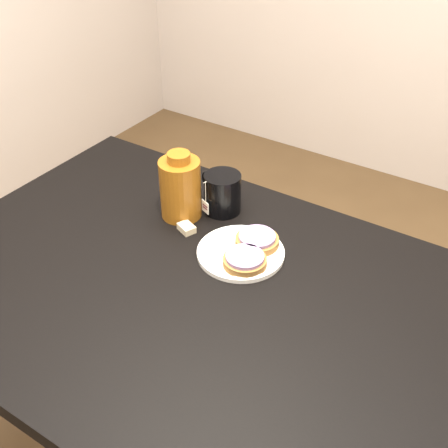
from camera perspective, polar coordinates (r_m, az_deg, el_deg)
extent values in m
cube|color=black|center=(1.27, -1.55, -7.63)|extent=(1.40, 0.90, 0.04)
cylinder|color=black|center=(2.06, -10.02, -2.09)|extent=(0.06, 0.06, 0.71)
cylinder|color=white|center=(1.36, 1.71, -2.94)|extent=(0.21, 0.21, 0.01)
torus|color=white|center=(1.35, 1.71, -2.75)|extent=(0.21, 0.21, 0.01)
cylinder|color=brown|center=(1.37, 3.37, -1.74)|extent=(0.15, 0.15, 0.02)
cylinder|color=#9779A3|center=(1.36, 3.39, -1.29)|extent=(0.13, 0.13, 0.01)
cylinder|color=brown|center=(1.31, 2.12, -3.80)|extent=(0.10, 0.10, 0.02)
cylinder|color=#9779A3|center=(1.30, 2.14, -3.35)|extent=(0.09, 0.09, 0.01)
cylinder|color=black|center=(1.48, -0.15, 3.15)|extent=(0.13, 0.13, 0.11)
cylinder|color=black|center=(1.46, -0.16, 4.69)|extent=(0.09, 0.09, 0.00)
torus|color=black|center=(1.52, -1.55, 4.41)|extent=(0.06, 0.03, 0.06)
cylinder|color=beige|center=(1.44, -1.89, 3.32)|extent=(0.00, 0.00, 0.06)
cube|color=white|center=(1.47, -1.85, 1.77)|extent=(0.03, 0.01, 0.03)
cube|color=#C6B793|center=(1.43, -3.83, -0.41)|extent=(0.05, 0.05, 0.02)
cylinder|color=#61320C|center=(1.45, -4.45, 3.57)|extent=(0.12, 0.12, 0.16)
cylinder|color=#61320C|center=(1.41, -4.62, 6.74)|extent=(0.06, 0.06, 0.02)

